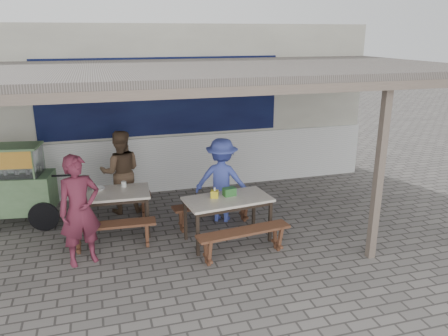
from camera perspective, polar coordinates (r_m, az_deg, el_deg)
ground at (r=7.08m, az=-2.02°, el=-10.70°), size 60.00×60.00×0.00m
back_wall at (r=9.90m, az=-7.36°, el=7.82°), size 9.00×1.28×3.50m
warung_roof at (r=7.16m, az=-3.96°, el=12.38°), size 9.00×4.21×2.81m
table_left at (r=7.63m, az=-14.48°, el=-3.62°), size 1.31×0.84×0.75m
bench_left_street at (r=7.18m, az=-14.36°, el=-7.88°), size 1.38×0.36×0.45m
bench_left_wall at (r=8.33m, az=-14.23°, el=-4.30°), size 1.38×0.36×0.45m
table_right at (r=7.13m, az=0.49°, el=-4.55°), size 1.46×0.88×0.75m
bench_right_street at (r=6.75m, az=2.60°, el=-8.97°), size 1.51×0.45×0.45m
bench_right_wall at (r=7.78m, az=-1.34°, el=-5.28°), size 1.51×0.45×0.45m
vendor_cart at (r=8.53m, az=-25.74°, el=-1.73°), size 1.88×0.91×1.46m
patron_street_side at (r=6.73m, az=-18.33°, el=-5.29°), size 0.71×0.57×1.68m
patron_wall_side at (r=8.48m, az=-13.32°, el=-0.51°), size 0.82×0.66×1.60m
patron_right_table at (r=7.89m, az=-0.27°, el=-1.59°), size 1.15×0.95×1.54m
tissue_box at (r=7.11m, az=-1.23°, el=-3.42°), size 0.15×0.15×0.12m
donation_box at (r=7.19m, az=0.71°, el=-3.12°), size 0.22×0.16×0.13m
condiment_jar at (r=7.80m, az=-12.95°, el=-2.06°), size 0.09×0.09×0.10m
condiment_bowl at (r=7.72m, az=-16.12°, el=-2.67°), size 0.27×0.27×0.05m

